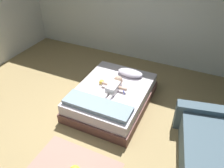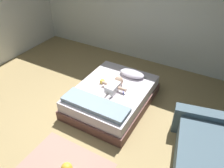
% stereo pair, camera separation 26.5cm
% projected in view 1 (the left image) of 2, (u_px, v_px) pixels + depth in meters
% --- Properties ---
extents(ground_plane, '(8.00, 8.00, 0.00)m').
position_uv_depth(ground_plane, '(74.00, 135.00, 3.79)').
color(ground_plane, '#A28959').
extents(wall_behind_bed, '(8.00, 0.12, 2.78)m').
position_uv_depth(wall_behind_bed, '(139.00, 4.00, 5.17)').
color(wall_behind_bed, silver).
rests_on(wall_behind_bed, ground_plane).
extents(bed, '(1.32, 1.74, 0.39)m').
position_uv_depth(bed, '(112.00, 97.00, 4.31)').
color(bed, brown).
rests_on(bed, ground_plane).
extents(pillow, '(0.52, 0.28, 0.11)m').
position_uv_depth(pillow, '(130.00, 73.00, 4.52)').
color(pillow, silver).
rests_on(pillow, bed).
extents(baby, '(0.50, 0.64, 0.18)m').
position_uv_depth(baby, '(114.00, 86.00, 4.13)').
color(baby, white).
rests_on(baby, bed).
extents(toothbrush, '(0.09, 0.13, 0.02)m').
position_uv_depth(toothbrush, '(124.00, 91.00, 4.11)').
color(toothbrush, blue).
rests_on(toothbrush, bed).
extents(couch, '(1.36, 2.07, 0.84)m').
position_uv_depth(couch, '(220.00, 162.00, 3.03)').
color(couch, slate).
rests_on(couch, ground_plane).
extents(blanket, '(1.19, 0.37, 0.08)m').
position_uv_depth(blanket, '(97.00, 105.00, 3.74)').
color(blanket, '#879DAF').
rests_on(blanket, bed).
extents(toy_block, '(0.08, 0.08, 0.07)m').
position_uv_depth(toy_block, '(102.00, 82.00, 4.30)').
color(toy_block, yellow).
rests_on(toy_block, bed).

